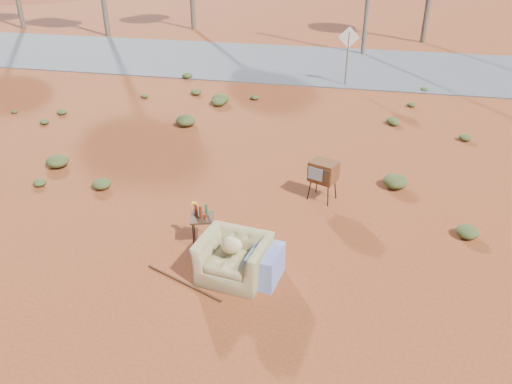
# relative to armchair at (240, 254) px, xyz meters

# --- Properties ---
(ground) EXTENTS (140.00, 140.00, 0.00)m
(ground) POSITION_rel_armchair_xyz_m (-0.43, 0.39, -0.47)
(ground) COLOR brown
(ground) RESTS_ON ground
(highway) EXTENTS (140.00, 7.00, 0.04)m
(highway) POSITION_rel_armchair_xyz_m (-0.43, 15.39, -0.45)
(highway) COLOR #565659
(highway) RESTS_ON ground
(armchair) EXTENTS (1.47, 0.91, 1.02)m
(armchair) POSITION_rel_armchair_xyz_m (0.00, 0.00, 0.00)
(armchair) COLOR #958551
(armchair) RESTS_ON ground
(tv_unit) EXTENTS (0.70, 0.64, 0.92)m
(tv_unit) POSITION_rel_armchair_xyz_m (1.11, 3.12, 0.21)
(tv_unit) COLOR black
(tv_unit) RESTS_ON ground
(side_table) EXTENTS (0.54, 0.54, 0.89)m
(side_table) POSITION_rel_armchair_xyz_m (-0.96, 0.82, 0.17)
(side_table) COLOR #372214
(side_table) RESTS_ON ground
(rusty_bar) EXTENTS (1.56, 0.69, 0.04)m
(rusty_bar) POSITION_rel_armchair_xyz_m (-0.90, -0.40, -0.45)
(rusty_bar) COLOR #4D2914
(rusty_bar) RESTS_ON ground
(road_sign) EXTENTS (0.78, 0.06, 2.19)m
(road_sign) POSITION_rel_armchair_xyz_m (1.07, 12.39, 1.03)
(road_sign) COLOR brown
(road_sign) RESTS_ON ground
(scrub_patch) EXTENTS (17.49, 8.07, 0.33)m
(scrub_patch) POSITION_rel_armchair_xyz_m (-1.26, 4.80, -0.33)
(scrub_patch) COLOR #3B4920
(scrub_patch) RESTS_ON ground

